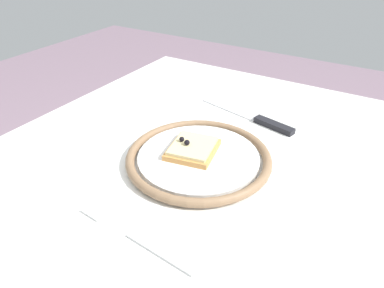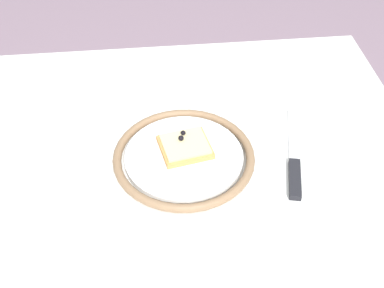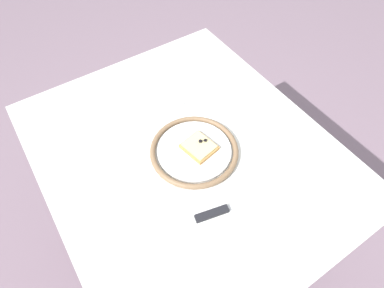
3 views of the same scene
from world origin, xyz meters
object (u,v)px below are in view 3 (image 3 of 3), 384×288
(plate, at_px, (194,150))
(knife, at_px, (224,210))
(fork, at_px, (157,112))
(pizza_slice_near, at_px, (199,146))
(dining_table, at_px, (186,167))

(plate, height_order, knife, plate)
(plate, relative_size, fork, 1.28)
(fork, bearing_deg, pizza_slice_near, 7.93)
(pizza_slice_near, bearing_deg, knife, -15.75)
(dining_table, bearing_deg, knife, -6.44)
(dining_table, relative_size, fork, 4.69)
(plate, bearing_deg, pizza_slice_near, 75.77)
(plate, bearing_deg, fork, -176.12)
(dining_table, relative_size, pizza_slice_near, 9.19)
(pizza_slice_near, distance_m, knife, 0.20)
(plate, height_order, fork, plate)
(plate, distance_m, pizza_slice_near, 0.02)
(pizza_slice_near, xyz_separation_m, fork, (-0.20, -0.03, -0.02))
(pizza_slice_near, distance_m, fork, 0.21)
(dining_table, bearing_deg, pizza_slice_near, 49.60)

